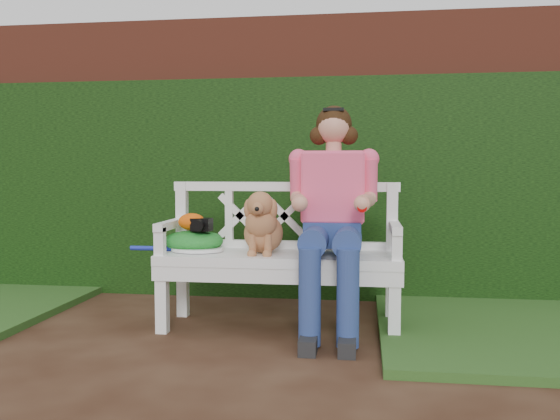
# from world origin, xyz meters

# --- Properties ---
(ground) EXTENTS (60.00, 60.00, 0.00)m
(ground) POSITION_xyz_m (0.00, 0.00, 0.00)
(ground) COLOR black
(brick_wall) EXTENTS (10.00, 0.30, 2.20)m
(brick_wall) POSITION_xyz_m (0.00, 1.90, 1.10)
(brick_wall) COLOR brown
(brick_wall) RESTS_ON ground
(ivy_hedge) EXTENTS (10.00, 0.18, 1.70)m
(ivy_hedge) POSITION_xyz_m (0.00, 1.68, 0.85)
(ivy_hedge) COLOR #204A11
(ivy_hedge) RESTS_ON ground
(garden_bench) EXTENTS (1.62, 0.71, 0.48)m
(garden_bench) POSITION_xyz_m (0.48, 0.75, 0.24)
(garden_bench) COLOR white
(garden_bench) RESTS_ON ground
(seated_woman) EXTENTS (0.79, 0.91, 1.37)m
(seated_woman) POSITION_xyz_m (0.81, 0.73, 0.68)
(seated_woman) COLOR #CC466A
(seated_woman) RESTS_ON ground
(dog) EXTENTS (0.28, 0.37, 0.40)m
(dog) POSITION_xyz_m (0.38, 0.71, 0.68)
(dog) COLOR olive
(dog) RESTS_ON garden_bench
(tennis_racket) EXTENTS (0.65, 0.29, 0.03)m
(tennis_racket) POSITION_xyz_m (-0.08, 0.73, 0.50)
(tennis_racket) COLOR white
(tennis_racket) RESTS_ON garden_bench
(green_bag) EXTENTS (0.44, 0.36, 0.13)m
(green_bag) POSITION_xyz_m (-0.09, 0.76, 0.55)
(green_bag) COLOR #26872B
(green_bag) RESTS_ON garden_bench
(camera_item) EXTENTS (0.13, 0.10, 0.08)m
(camera_item) POSITION_xyz_m (-0.02, 0.73, 0.65)
(camera_item) COLOR black
(camera_item) RESTS_ON green_bag
(baseball_glove) EXTENTS (0.21, 0.18, 0.11)m
(baseball_glove) POSITION_xyz_m (-0.09, 0.75, 0.67)
(baseball_glove) COLOR #DE5109
(baseball_glove) RESTS_ON green_bag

